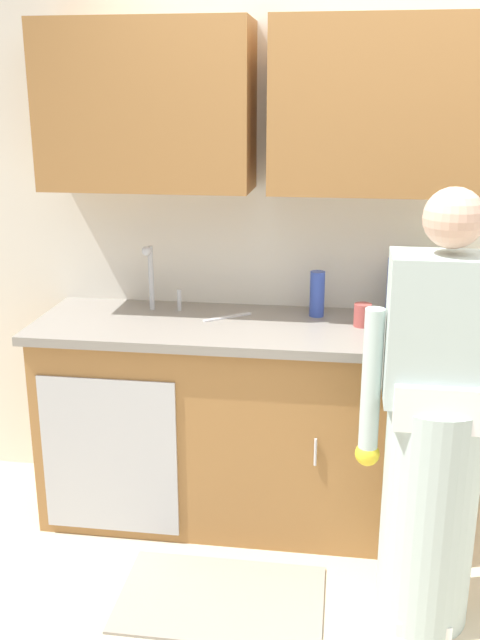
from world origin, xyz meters
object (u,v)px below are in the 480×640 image
(sink, at_px, (153,322))
(bottle_water_short, at_px, (417,295))
(bottle_soap, at_px, (396,289))
(sponge, at_px, (465,343))
(knife_on_counter, at_px, (227,317))
(bottle_dish_liquid, at_px, (317,294))
(bottle_water_tall, at_px, (452,290))
(cup_by_sink, at_px, (363,315))
(person_at_sink, at_px, (434,450))

(sink, relative_size, bottle_water_short, 2.41)
(bottle_soap, bearing_deg, sponge, -54.23)
(bottle_water_short, bearing_deg, knife_on_counter, -171.54)
(sink, bearing_deg, bottle_soap, 8.51)
(bottle_soap, relative_size, sponge, 2.49)
(knife_on_counter, bearing_deg, bottle_soap, -31.36)
(bottle_dish_liquid, distance_m, sponge, 0.70)
(bottle_water_tall, relative_size, bottle_water_short, 1.32)
(sponge, bearing_deg, sink, 171.66)
(knife_on_counter, distance_m, sponge, 1.03)
(bottle_water_short, distance_m, sponge, 0.42)
(bottle_water_tall, relative_size, sponge, 2.49)
(sink, relative_size, bottle_soap, 1.82)
(cup_by_sink, height_order, sponge, cup_by_sink)
(bottle_dish_liquid, bearing_deg, cup_by_sink, -31.73)
(knife_on_counter, bearing_deg, sponge, -53.31)
(bottle_water_tall, relative_size, cup_by_sink, 2.74)
(bottle_water_short, xyz_separation_m, sponge, (0.16, -0.38, -0.09))
(bottle_water_short, distance_m, cup_by_sink, 0.30)
(person_at_sink, distance_m, bottle_dish_liquid, 0.96)
(bottle_soap, relative_size, cup_by_sink, 2.74)
(person_at_sink, bearing_deg, bottle_soap, 97.87)
(bottle_water_short, height_order, cup_by_sink, bottle_water_short)
(sink, bearing_deg, bottle_dish_liquid, 11.43)
(sink, bearing_deg, bottle_water_short, 9.11)
(sink, height_order, bottle_water_tall, sink)
(person_at_sink, bearing_deg, cup_by_sink, 111.40)
(sink, relative_size, knife_on_counter, 2.08)
(sink, height_order, bottle_soap, sink)
(bottle_water_tall, relative_size, bottle_dish_liquid, 1.33)
(bottle_dish_liquid, height_order, knife_on_counter, bottle_dish_liquid)
(knife_on_counter, bearing_deg, sink, 151.89)
(bottle_soap, height_order, sponge, bottle_soap)
(person_at_sink, distance_m, bottle_water_short, 0.88)
(knife_on_counter, bearing_deg, bottle_water_tall, -32.47)
(sink, height_order, bottle_water_short, sink)
(person_at_sink, xyz_separation_m, bottle_soap, (-0.11, 0.78, 0.38))
(bottle_water_tall, xyz_separation_m, bottle_water_short, (-0.15, 0.01, -0.03))
(bottle_dish_liquid, bearing_deg, sponge, -29.55)
(bottle_soap, xyz_separation_m, cup_by_sink, (-0.14, -0.14, -0.09))
(sink, distance_m, sponge, 1.34)
(bottle_dish_liquid, height_order, sponge, bottle_dish_liquid)
(bottle_water_short, height_order, bottle_soap, bottle_soap)
(bottle_water_tall, xyz_separation_m, sponge, (0.01, -0.37, -0.12))
(bottle_soap, relative_size, bottle_dish_liquid, 1.33)
(bottle_water_tall, height_order, sponge, bottle_water_tall)
(bottle_water_tall, xyz_separation_m, knife_on_counter, (-0.99, -0.11, -0.13))
(sink, relative_size, bottle_dish_liquid, 2.43)
(bottle_water_short, bearing_deg, cup_by_sink, -145.36)
(cup_by_sink, bearing_deg, bottle_dish_liquid, 148.27)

